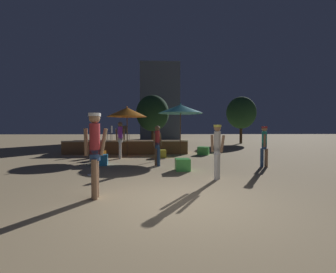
# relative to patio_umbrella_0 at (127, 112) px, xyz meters

# --- Properties ---
(ground_plane) EXTENTS (120.00, 120.00, 0.00)m
(ground_plane) POSITION_rel_patio_umbrella_0_xyz_m (2.16, -8.47, -2.50)
(ground_plane) COLOR tan
(wooden_deck) EXTENTS (7.51, 2.28, 0.84)m
(wooden_deck) POSITION_rel_patio_umbrella_0_xyz_m (-0.16, 1.47, -2.12)
(wooden_deck) COLOR brown
(wooden_deck) RESTS_ON ground
(patio_umbrella_0) EXTENTS (2.30, 2.30, 2.85)m
(patio_umbrella_0) POSITION_rel_patio_umbrella_0_xyz_m (0.00, 0.00, 0.00)
(patio_umbrella_0) COLOR brown
(patio_umbrella_0) RESTS_ON ground
(patio_umbrella_1) EXTENTS (2.59, 2.59, 3.01)m
(patio_umbrella_1) POSITION_rel_patio_umbrella_0_xyz_m (3.08, -0.21, 0.18)
(patio_umbrella_1) COLOR brown
(patio_umbrella_1) RESTS_ON ground
(cube_seat_0) EXTENTS (0.60, 0.60, 0.45)m
(cube_seat_0) POSITION_rel_patio_umbrella_0_xyz_m (-1.12, -1.88, -2.28)
(cube_seat_0) COLOR orange
(cube_seat_0) RESTS_ON ground
(cube_seat_1) EXTENTS (0.56, 0.56, 0.42)m
(cube_seat_1) POSITION_rel_patio_umbrella_0_xyz_m (1.94, -1.18, -2.30)
(cube_seat_1) COLOR yellow
(cube_seat_1) RESTS_ON ground
(cube_seat_2) EXTENTS (0.54, 0.54, 0.44)m
(cube_seat_2) POSITION_rel_patio_umbrella_0_xyz_m (2.66, -4.93, -2.28)
(cube_seat_2) COLOR #4CC651
(cube_seat_2) RESTS_ON ground
(cube_seat_3) EXTENTS (0.72, 0.72, 0.43)m
(cube_seat_3) POSITION_rel_patio_umbrella_0_xyz_m (-0.71, -3.48, -2.29)
(cube_seat_3) COLOR #2D9EDB
(cube_seat_3) RESTS_ON ground
(cube_seat_4) EXTENTS (0.81, 0.81, 0.47)m
(cube_seat_4) POSITION_rel_patio_umbrella_0_xyz_m (4.49, 0.07, -2.27)
(cube_seat_4) COLOR #4CC651
(cube_seat_4) RESTS_ON ground
(person_0) EXTENTS (0.52, 0.31, 1.89)m
(person_0) POSITION_rel_patio_umbrella_0_xyz_m (0.36, -8.14, -1.40)
(person_0) COLOR #997051
(person_0) RESTS_ON ground
(person_1) EXTENTS (0.48, 0.32, 1.90)m
(person_1) POSITION_rel_patio_umbrella_0_xyz_m (-0.17, -1.45, -1.44)
(person_1) COLOR white
(person_1) RESTS_ON ground
(person_2) EXTENTS (0.39, 0.33, 1.67)m
(person_2) POSITION_rel_patio_umbrella_0_xyz_m (1.74, -3.85, -1.61)
(person_2) COLOR brown
(person_2) RESTS_ON ground
(person_3) EXTENTS (0.28, 0.45, 1.64)m
(person_3) POSITION_rel_patio_umbrella_0_xyz_m (6.03, -4.34, -1.59)
(person_3) COLOR #2D4C7F
(person_3) RESTS_ON ground
(person_4) EXTENTS (0.41, 0.32, 1.67)m
(person_4) POSITION_rel_patio_umbrella_0_xyz_m (3.54, -6.43, -1.58)
(person_4) COLOR white
(person_4) RESTS_ON ground
(bistro_chair_0) EXTENTS (0.40, 0.40, 0.90)m
(bistro_chair_0) POSITION_rel_patio_umbrella_0_xyz_m (-1.24, 1.35, -1.12)
(bistro_chair_0) COLOR #47474C
(bistro_chair_0) RESTS_ON wooden_deck
(bistro_chair_1) EXTENTS (0.44, 0.44, 0.90)m
(bistro_chair_1) POSITION_rel_patio_umbrella_0_xyz_m (-0.26, 1.02, -1.12)
(bistro_chair_1) COLOR #2D3338
(bistro_chair_1) RESTS_ON wooden_deck
(frisbee_disc) EXTENTS (0.25, 0.25, 0.03)m
(frisbee_disc) POSITION_rel_patio_umbrella_0_xyz_m (-0.44, -5.65, -2.49)
(frisbee_disc) COLOR white
(frisbee_disc) RESTS_ON ground
(background_tree_0) EXTENTS (3.06, 3.06, 4.92)m
(background_tree_0) POSITION_rel_patio_umbrella_0_xyz_m (10.61, 10.16, 0.73)
(background_tree_0) COLOR #3D2B1C
(background_tree_0) RESTS_ON ground
(background_tree_1) EXTENTS (3.28, 3.28, 4.91)m
(background_tree_1) POSITION_rel_patio_umbrella_0_xyz_m (1.30, 9.45, 0.60)
(background_tree_1) COLOR #3D2B1C
(background_tree_1) RESTS_ON ground
(distant_building) EXTENTS (5.39, 4.40, 10.60)m
(distant_building) POSITION_rel_patio_umbrella_0_xyz_m (2.18, 19.26, 2.80)
(distant_building) COLOR #4C5666
(distant_building) RESTS_ON ground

